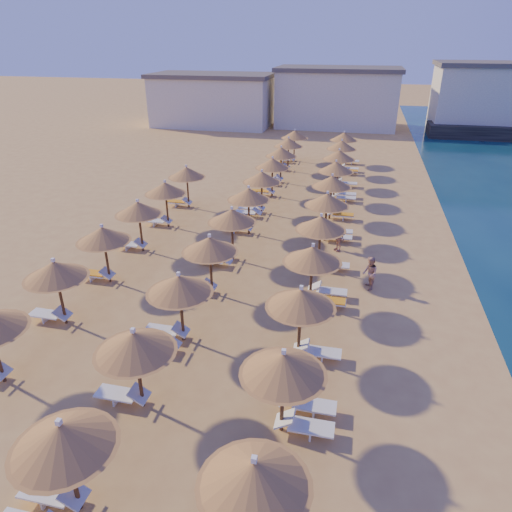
% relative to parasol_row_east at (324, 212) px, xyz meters
% --- Properties ---
extents(ground, '(220.00, 220.00, 0.00)m').
position_rel_parasol_row_east_xyz_m(ground, '(-2.51, -7.73, -2.46)').
color(ground, tan).
rests_on(ground, ground).
extents(hotel_blocks, '(50.74, 11.25, 8.10)m').
position_rel_parasol_row_east_xyz_m(hotel_blocks, '(0.41, 38.67, 1.25)').
color(hotel_blocks, white).
rests_on(hotel_blocks, ground).
extents(parasol_row_east, '(2.56, 42.77, 3.01)m').
position_rel_parasol_row_east_xyz_m(parasol_row_east, '(0.00, 0.00, 0.00)').
color(parasol_row_east, brown).
rests_on(parasol_row_east, ground).
extents(parasol_row_west, '(2.56, 42.77, 3.01)m').
position_rel_parasol_row_east_xyz_m(parasol_row_west, '(-4.55, 0.00, 0.00)').
color(parasol_row_west, brown).
rests_on(parasol_row_west, ground).
extents(parasol_row_inland, '(2.56, 20.84, 3.01)m').
position_rel_parasol_row_east_xyz_m(parasol_row_inland, '(-9.76, -3.66, 0.00)').
color(parasol_row_inland, brown).
rests_on(parasol_row_inland, ground).
extents(loungers, '(12.93, 40.85, 0.66)m').
position_rel_parasol_row_east_xyz_m(loungers, '(-3.49, -0.72, -2.11)').
color(loungers, white).
rests_on(loungers, ground).
extents(beachgoer_b, '(0.78, 0.91, 1.63)m').
position_rel_parasol_row_east_xyz_m(beachgoer_b, '(2.53, -3.40, -1.64)').
color(beachgoer_b, tan).
rests_on(beachgoer_b, ground).
extents(beachgoer_c, '(0.89, 0.94, 1.56)m').
position_rel_parasol_row_east_xyz_m(beachgoer_c, '(0.83, 0.60, -1.67)').
color(beachgoer_c, tan).
rests_on(beachgoer_c, ground).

